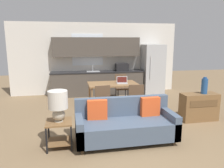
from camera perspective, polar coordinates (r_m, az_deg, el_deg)
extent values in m
plane|color=#7F6647|center=(4.42, 3.74, -15.99)|extent=(20.00, 20.00, 0.00)
cube|color=silver|center=(8.52, -4.17, 6.66)|extent=(6.40, 0.06, 2.70)
cube|color=white|center=(8.43, -6.40, 8.90)|extent=(1.17, 0.01, 1.18)
cube|color=#4C443D|center=(8.31, -3.79, 0.14)|extent=(3.43, 0.62, 0.86)
cube|color=#232326|center=(8.23, -3.83, 3.21)|extent=(3.46, 0.65, 0.04)
cube|color=#B2B5B7|center=(8.16, -4.93, 3.28)|extent=(0.48, 0.36, 0.01)
cylinder|color=#B7BABC|center=(8.31, -5.07, 4.25)|extent=(0.02, 0.02, 0.24)
cube|color=#4C443D|center=(8.29, -4.04, 9.65)|extent=(3.25, 0.34, 0.70)
cube|color=black|center=(8.33, 2.56, 4.43)|extent=(0.48, 0.36, 0.28)
cube|color=#B7BABC|center=(8.70, 10.56, 3.89)|extent=(0.79, 0.71, 1.88)
cylinder|color=silver|center=(8.25, 10.01, 4.18)|extent=(0.02, 0.02, 0.85)
cube|color=olive|center=(6.53, 0.21, 0.02)|extent=(1.46, 0.87, 0.04)
cylinder|color=olive|center=(6.16, -5.24, -4.41)|extent=(0.05, 0.05, 0.73)
cylinder|color=olive|center=(6.43, 6.76, -3.78)|extent=(0.05, 0.05, 0.73)
cylinder|color=olive|center=(6.89, -5.90, -2.75)|extent=(0.05, 0.05, 0.73)
cylinder|color=olive|center=(7.13, 4.91, -2.25)|extent=(0.05, 0.05, 0.73)
cylinder|color=#3D2D1E|center=(4.16, -7.76, -17.15)|extent=(0.05, 0.05, 0.10)
cylinder|color=#3D2D1E|center=(4.60, 15.95, -14.61)|extent=(0.05, 0.05, 0.10)
cylinder|color=#3D2D1E|center=(4.73, -8.24, -13.50)|extent=(0.05, 0.05, 0.10)
cylinder|color=#3D2D1E|center=(5.12, 12.66, -11.69)|extent=(0.05, 0.05, 0.10)
cube|color=#47566B|center=(4.47, 3.68, -11.70)|extent=(1.99, 0.80, 0.36)
cube|color=#47566B|center=(4.70, 2.68, -7.88)|extent=(1.99, 0.14, 0.77)
cube|color=#47566B|center=(4.32, -8.53, -11.67)|extent=(0.14, 0.80, 0.50)
cube|color=#47566B|center=(4.75, 14.71, -9.74)|extent=(0.14, 0.80, 0.50)
cube|color=#E05123|center=(4.43, -3.86, -6.72)|extent=(0.41, 0.15, 0.40)
cube|color=#E05123|center=(4.69, 9.96, -5.82)|extent=(0.40, 0.13, 0.40)
cube|color=brown|center=(4.31, -13.70, -9.62)|extent=(0.48, 0.48, 0.03)
cube|color=brown|center=(4.47, -13.46, -14.35)|extent=(0.43, 0.43, 0.02)
cube|color=black|center=(4.23, -16.74, -14.07)|extent=(0.03, 0.03, 0.49)
cube|color=black|center=(4.20, -10.56, -13.92)|extent=(0.03, 0.03, 0.49)
cube|color=black|center=(4.63, -16.22, -11.77)|extent=(0.03, 0.03, 0.49)
cube|color=black|center=(4.61, -10.64, -11.61)|extent=(0.03, 0.03, 0.49)
cylinder|color=#B2A893|center=(4.30, -13.70, -9.35)|extent=(0.16, 0.16, 0.02)
sphere|color=#B2A893|center=(4.25, -13.78, -7.72)|extent=(0.24, 0.24, 0.24)
cylinder|color=beige|center=(4.17, -13.96, -3.98)|extent=(0.36, 0.36, 0.34)
cube|color=brown|center=(6.07, 21.74, -5.56)|extent=(0.94, 0.39, 0.70)
cube|color=brown|center=(5.88, 22.88, -4.76)|extent=(0.75, 0.01, 0.17)
cylinder|color=#234C84|center=(5.98, 23.00, -0.54)|extent=(0.15, 0.15, 0.38)
cylinder|color=#234C84|center=(5.94, 23.15, 1.48)|extent=(0.09, 0.09, 0.04)
cube|color=brown|center=(5.87, -2.97, -4.43)|extent=(0.47, 0.47, 0.04)
cube|color=brown|center=(5.63, -2.44, -2.61)|extent=(0.40, 0.08, 0.44)
cylinder|color=black|center=(6.14, -1.85, -5.95)|extent=(0.03, 0.03, 0.42)
cylinder|color=black|center=(6.05, -4.95, -6.24)|extent=(0.03, 0.03, 0.42)
cylinder|color=black|center=(5.83, -0.86, -6.89)|extent=(0.03, 0.03, 0.42)
cylinder|color=black|center=(5.74, -4.12, -7.21)|extent=(0.03, 0.03, 0.42)
cube|color=brown|center=(7.42, 2.60, -1.11)|extent=(0.42, 0.42, 0.04)
cube|color=brown|center=(7.56, 2.26, 0.96)|extent=(0.40, 0.03, 0.44)
cylinder|color=black|center=(7.27, 1.60, -3.21)|extent=(0.03, 0.03, 0.42)
cylinder|color=black|center=(7.35, 4.18, -3.08)|extent=(0.03, 0.03, 0.42)
cylinder|color=black|center=(7.60, 1.03, -2.59)|extent=(0.03, 0.03, 0.42)
cylinder|color=black|center=(7.67, 3.52, -2.47)|extent=(0.03, 0.03, 0.42)
cube|color=brown|center=(6.02, 5.97, -4.08)|extent=(0.47, 0.47, 0.04)
cube|color=brown|center=(5.78, 6.36, -2.31)|extent=(0.40, 0.08, 0.44)
cylinder|color=black|center=(6.28, 7.18, -5.65)|extent=(0.03, 0.03, 0.42)
cylinder|color=black|center=(6.22, 4.09, -5.75)|extent=(0.03, 0.03, 0.42)
cylinder|color=black|center=(5.96, 7.83, -6.58)|extent=(0.03, 0.03, 0.42)
cylinder|color=black|center=(5.90, 4.58, -6.70)|extent=(0.03, 0.03, 0.42)
cube|color=#B7BABC|center=(6.49, 2.69, 0.20)|extent=(0.35, 0.27, 0.02)
cube|color=#B7BABC|center=(6.59, 2.62, 1.17)|extent=(0.32, 0.10, 0.20)
cube|color=#4C1914|center=(6.58, 2.62, 1.16)|extent=(0.29, 0.08, 0.17)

